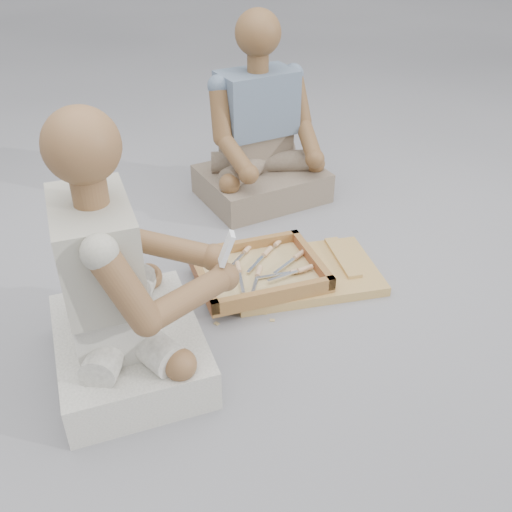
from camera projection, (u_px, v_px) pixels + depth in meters
name	position (u px, v px, depth m)	size (l,w,h in m)	color
ground	(273.00, 353.00, 2.12)	(60.00, 60.00, 0.00)	gray
carved_panel	(303.00, 273.00, 2.51)	(0.64, 0.43, 0.04)	olive
tool_tray	(258.00, 272.00, 2.44)	(0.57, 0.48, 0.07)	brown
chisel_0	(277.00, 244.00, 2.61)	(0.19, 0.13, 0.02)	white
chisel_1	(246.00, 251.00, 2.56)	(0.18, 0.15, 0.02)	white
chisel_2	(294.00, 272.00, 2.42)	(0.22, 0.05, 0.02)	white
chisel_3	(301.00, 270.00, 2.42)	(0.22, 0.03, 0.02)	white
chisel_4	(239.00, 270.00, 2.42)	(0.08, 0.22, 0.02)	white
chisel_5	(265.00, 254.00, 2.54)	(0.19, 0.15, 0.02)	white
chisel_6	(296.00, 257.00, 2.51)	(0.21, 0.11, 0.02)	white
chisel_7	(258.00, 274.00, 2.41)	(0.14, 0.19, 0.02)	white
wood_chip_0	(227.00, 247.00, 2.73)	(0.02, 0.01, 0.00)	tan
wood_chip_1	(279.00, 265.00, 2.60)	(0.02, 0.01, 0.00)	tan
wood_chip_2	(207.00, 252.00, 2.69)	(0.02, 0.01, 0.00)	tan
wood_chip_3	(258.00, 245.00, 2.75)	(0.02, 0.01, 0.00)	tan
wood_chip_4	(259.00, 240.00, 2.78)	(0.02, 0.01, 0.00)	tan
wood_chip_5	(324.00, 296.00, 2.41)	(0.02, 0.01, 0.00)	tan
wood_chip_6	(217.00, 324.00, 2.25)	(0.02, 0.01, 0.00)	tan
wood_chip_7	(252.00, 295.00, 2.41)	(0.02, 0.01, 0.00)	tan
wood_chip_8	(212.00, 252.00, 2.69)	(0.02, 0.01, 0.00)	tan
wood_chip_9	(261.00, 294.00, 2.42)	(0.02, 0.01, 0.00)	tan
wood_chip_10	(272.00, 320.00, 2.27)	(0.02, 0.01, 0.00)	tan
wood_chip_11	(221.00, 257.00, 2.66)	(0.02, 0.01, 0.00)	tan
wood_chip_12	(316.00, 302.00, 2.37)	(0.02, 0.01, 0.00)	tan
wood_chip_13	(265.00, 313.00, 2.31)	(0.02, 0.01, 0.00)	tan
wood_chip_14	(208.00, 270.00, 2.57)	(0.02, 0.01, 0.00)	tan
wood_chip_15	(212.00, 292.00, 2.43)	(0.02, 0.01, 0.00)	tan
craftsman	(120.00, 293.00, 1.88)	(0.67, 0.66, 0.96)	silver
companion	(260.00, 141.00, 3.01)	(0.65, 0.54, 0.98)	#776855
mobile_phone	(227.00, 249.00, 1.86)	(0.07, 0.06, 0.12)	silver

